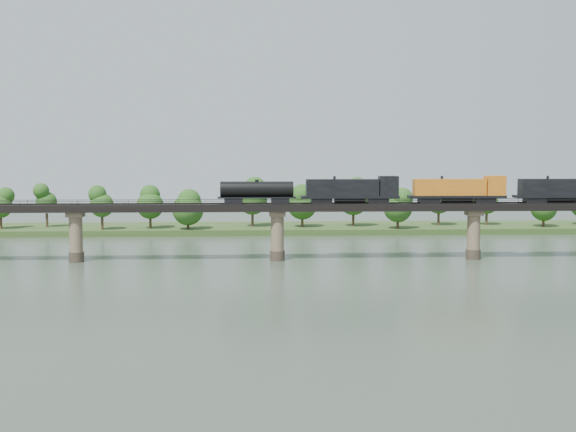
{
  "coord_description": "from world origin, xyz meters",
  "views": [
    {
      "loc": [
        -4.8,
        -113.91,
        21.41
      ],
      "look_at": [
        2.15,
        30.0,
        9.0
      ],
      "focal_mm": 45.0,
      "sensor_mm": 36.0,
      "label": 1
    }
  ],
  "objects": [
    {
      "name": "freight_train",
      "position": [
        29.29,
        30.0,
        14.13
      ],
      "size": [
        79.87,
        3.11,
        5.5
      ],
      "color": "black",
      "rests_on": "bridge"
    },
    {
      "name": "far_bank",
      "position": [
        0.0,
        85.0,
        0.8
      ],
      "size": [
        300.0,
        24.0,
        1.6
      ],
      "primitive_type": "cube",
      "color": "#2D461C",
      "rests_on": "ground"
    },
    {
      "name": "ground",
      "position": [
        0.0,
        0.0,
        0.0
      ],
      "size": [
        400.0,
        400.0,
        0.0
      ],
      "primitive_type": "plane",
      "color": "#324032",
      "rests_on": "ground"
    },
    {
      "name": "far_treeline",
      "position": [
        -8.21,
        80.52,
        8.83
      ],
      "size": [
        289.06,
        17.54,
        13.6
      ],
      "color": "#382619",
      "rests_on": "far_bank"
    },
    {
      "name": "bridge_superstructure",
      "position": [
        0.0,
        30.0,
        11.79
      ],
      "size": [
        220.0,
        4.9,
        0.75
      ],
      "color": "black",
      "rests_on": "bridge"
    },
    {
      "name": "bridge",
      "position": [
        0.0,
        30.0,
        5.46
      ],
      "size": [
        236.0,
        30.0,
        11.5
      ],
      "color": "#473A2D",
      "rests_on": "ground"
    }
  ]
}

